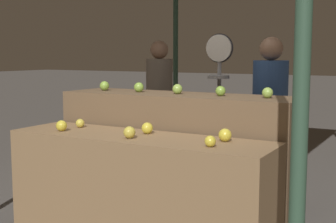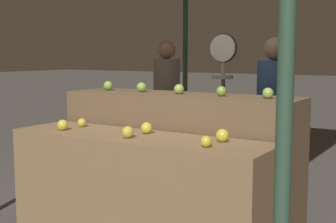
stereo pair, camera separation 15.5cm
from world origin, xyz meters
TOP-DOWN VIEW (x-y plane):
  - display_counter_front at (0.00, 0.00)m, footprint 2.00×0.55m
  - display_counter_back at (0.00, 0.60)m, footprint 2.00×0.55m
  - apple_front_0 at (-0.63, -0.11)m, footprint 0.08×0.08m
  - apple_front_1 at (0.00, -0.11)m, footprint 0.08×0.08m
  - apple_front_2 at (0.62, -0.11)m, footprint 0.07×0.07m
  - apple_front_3 at (-0.62, 0.10)m, footprint 0.07×0.07m
  - apple_front_4 at (0.01, 0.11)m, footprint 0.08×0.08m
  - apple_front_5 at (0.63, 0.11)m, footprint 0.09×0.09m
  - apple_back_0 at (-0.75, 0.60)m, footprint 0.08×0.08m
  - apple_back_1 at (-0.38, 0.60)m, footprint 0.08×0.08m
  - apple_back_2 at (0.00, 0.59)m, footprint 0.08×0.08m
  - apple_back_3 at (0.38, 0.60)m, footprint 0.08×0.08m
  - apple_back_4 at (0.76, 0.60)m, footprint 0.08×0.08m
  - produce_scale at (0.10, 1.21)m, footprint 0.26×0.20m
  - person_vendor_at_scale at (0.54, 1.36)m, footprint 0.33×0.33m
  - person_customer_left at (-0.98, 1.95)m, footprint 0.39×0.39m

SIDE VIEW (x-z plane):
  - display_counter_front at x=0.00m, z-range 0.00..0.86m
  - display_counter_back at x=0.00m, z-range 0.00..1.12m
  - apple_front_3 at x=-0.62m, z-range 0.86..0.93m
  - apple_front_2 at x=0.62m, z-range 0.86..0.94m
  - apple_front_0 at x=-0.63m, z-range 0.86..0.95m
  - apple_front_1 at x=0.00m, z-range 0.86..0.95m
  - apple_front_4 at x=0.01m, z-range 0.86..0.95m
  - apple_front_5 at x=0.63m, z-range 0.86..0.95m
  - person_vendor_at_scale at x=0.54m, z-range 0.13..1.73m
  - person_customer_left at x=-0.98m, z-range 0.13..1.74m
  - apple_back_3 at x=0.38m, z-range 1.12..1.20m
  - apple_back_4 at x=0.76m, z-range 1.12..1.20m
  - apple_back_2 at x=0.00m, z-range 1.12..1.20m
  - apple_back_1 at x=-0.38m, z-range 1.12..1.21m
  - apple_back_0 at x=-0.75m, z-range 1.12..1.21m
  - produce_scale at x=0.10m, z-range 0.36..2.00m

